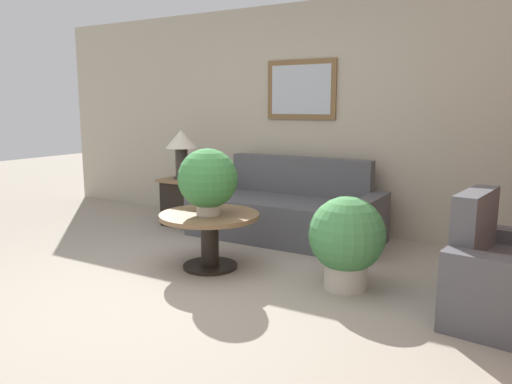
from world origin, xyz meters
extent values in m
plane|color=gray|center=(0.00, 0.00, 0.00)|extent=(20.00, 20.00, 0.00)
cube|color=#B2A893|center=(0.00, 2.74, 1.30)|extent=(7.96, 0.06, 2.60)
cube|color=brown|center=(-0.18, 2.69, 1.62)|extent=(0.87, 0.03, 0.68)
cube|color=#B2BCC6|center=(-0.18, 2.68, 1.62)|extent=(0.75, 0.01, 0.56)
cube|color=#4C4C51|center=(-0.07, 2.10, 0.22)|extent=(1.70, 0.90, 0.44)
cube|color=#4C4C51|center=(-0.07, 2.47, 0.65)|extent=(1.70, 0.16, 0.43)
cube|color=#4C4C51|center=(-1.01, 2.10, 0.27)|extent=(0.18, 0.90, 0.54)
cube|color=#4C4C51|center=(0.87, 2.10, 0.27)|extent=(0.18, 0.90, 0.54)
cube|color=#4C4C51|center=(1.96, 1.04, 0.65)|extent=(0.23, 0.66, 0.43)
cylinder|color=black|center=(-0.18, 0.87, 0.01)|extent=(0.49, 0.49, 0.03)
cylinder|color=black|center=(-0.18, 0.87, 0.24)|extent=(0.16, 0.16, 0.43)
cylinder|color=brown|center=(-0.18, 0.87, 0.48)|extent=(0.89, 0.89, 0.04)
cube|color=black|center=(-1.44, 2.04, 0.27)|extent=(0.39, 0.39, 0.54)
cube|color=brown|center=(-1.44, 2.04, 0.55)|extent=(0.46, 0.46, 0.03)
cylinder|color=#2D2823|center=(-1.44, 2.04, 0.58)|extent=(0.21, 0.21, 0.02)
cylinder|color=#2D2823|center=(-1.44, 2.04, 0.76)|extent=(0.15, 0.15, 0.35)
cone|color=beige|center=(-1.44, 2.04, 1.05)|extent=(0.38, 0.38, 0.21)
cylinder|color=beige|center=(-0.16, 0.82, 0.56)|extent=(0.21, 0.21, 0.13)
sphere|color=#387A3D|center=(-0.16, 0.82, 0.82)|extent=(0.52, 0.52, 0.52)
cylinder|color=beige|center=(1.05, 1.01, 0.11)|extent=(0.35, 0.35, 0.21)
sphere|color=#428447|center=(1.05, 1.01, 0.44)|extent=(0.61, 0.61, 0.61)
camera|label=1|loc=(2.37, -2.63, 1.44)|focal=35.00mm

